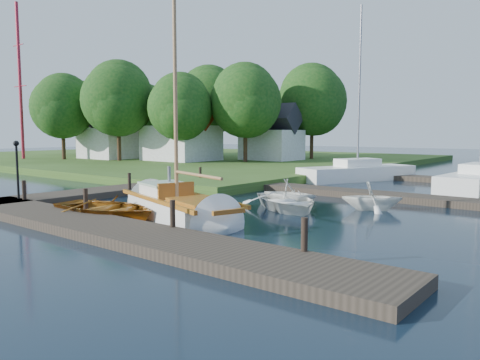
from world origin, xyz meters
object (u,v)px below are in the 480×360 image
Objects in this scene: lamp_post at (17,161)px; house_c at (272,138)px; tree_5 at (145,111)px; tree_3 at (246,101)px; sailboat at (181,210)px; mooring_post_5 at (200,174)px; dinghy at (106,205)px; tree_1 at (118,99)px; tree_7 at (313,100)px; mooring_post_0 at (24,190)px; tender_d at (372,195)px; mooring_post_4 at (129,181)px; tender_c at (286,199)px; house_a at (181,134)px; tree_6 at (83,110)px; tender_b at (289,191)px; marina_boat_0 at (357,172)px; mooring_post_3 at (304,234)px; tree_2 at (181,107)px; marina_boat_2 at (479,179)px; tree_0 at (63,107)px; tender_a at (164,188)px; mooring_post_2 at (173,213)px; mooring_post_1 at (86,200)px; tree_4 at (210,101)px; radio_mast at (20,81)px.

house_c is (-6.00, 27.00, 0.71)m from lamp_post.
tree_3 is at bearing -7.12° from tree_5.
tree_3 is at bearing 141.28° from sailboat.
dinghy is (4.30, -9.38, -0.25)m from mooring_post_5.
tree_7 is at bearing 49.40° from tree_1.
sailboat is at bearing 16.37° from mooring_post_0.
mooring_post_5 is at bearing 50.47° from tender_d.
tree_5 is at bearing 131.93° from mooring_post_0.
tree_1 is (-23.67, 14.94, 5.75)m from sailboat.
mooring_post_4 is 0.33× the size of lamp_post.
mooring_post_0 is 0.19× the size of tender_c.
dinghy is 32.33m from tree_7.
house_a reaches higher than mooring_post_5.
tree_3 is at bearing 17.79° from dinghy.
tree_6 is at bearing 143.55° from mooring_post_0.
marina_boat_0 is (-2.40, 11.68, -0.05)m from tender_b.
marina_boat_0 is at bearing -2.99° from tender_d.
dinghy is 0.39× the size of marina_boat_0.
tree_6 reaches higher than house_c.
tree_5 is (-22.50, 25.05, 4.72)m from mooring_post_0.
tree_6 is at bearing 179.82° from house_a.
mooring_post_4 is at bearing -79.14° from tree_7.
mooring_post_4 is 0.09× the size of tree_7.
mooring_post_3 is 30.98m from tree_2.
tree_7 reaches higher than dinghy.
tree_0 is (-35.78, -3.55, 4.97)m from marina_boat_2.
tree_1 is (-18.31, 10.98, 5.73)m from tender_a.
tree_2 is at bearing -6.34° from tree_6.
dinghy is (-8.70, 0.62, -0.25)m from mooring_post_3.
tender_b is 22.51m from tree_3.
dinghy is at bearing 158.20° from marina_boat_2.
mooring_post_2 is 0.15× the size of house_c.
mooring_post_2 is at bearing 0.00° from mooring_post_0.
tender_b reaches higher than mooring_post_0.
tender_d is (7.08, 8.28, -0.09)m from mooring_post_1.
mooring_post_4 is at bearing -35.33° from tree_1.
mooring_post_1 is 10.77m from mooring_post_5.
tree_7 is at bearing 75.96° from tree_3.
mooring_post_2 is at bearing 0.00° from lamp_post.
marina_boat_2 is 42.15m from tree_6.
tender_b is (7.98, 2.07, -0.08)m from mooring_post_4.
tender_c is (-0.17, 6.30, -0.27)m from mooring_post_2.
dinghy is at bearing -27.86° from tree_0.
marina_boat_2 reaches higher than mooring_post_5.
mooring_post_1 is at bearing 145.74° from dinghy.
tree_2 is at bearing -63.43° from tree_4.
tender_c is (7.02, 0.23, 0.07)m from tender_a.
dinghy is 0.53× the size of tree_5.
house_a is at bearing 90.22° from tender_c.
radio_mast is (-35.33, 6.70, 7.60)m from tender_c.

